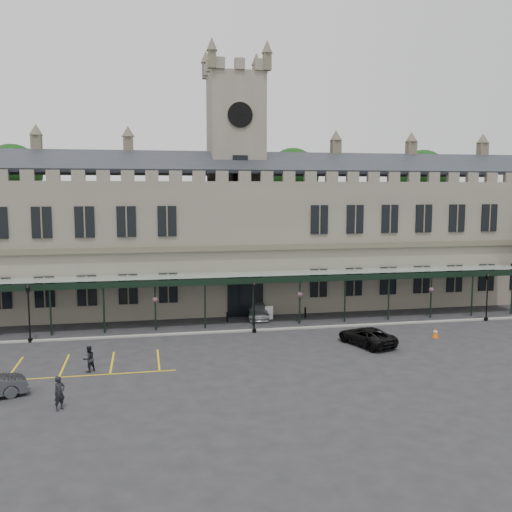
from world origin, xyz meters
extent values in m
plane|color=black|center=(0.00, 0.00, 0.00)|extent=(140.00, 140.00, 0.00)
cube|color=#676256|center=(0.00, 16.00, 6.00)|extent=(60.00, 10.00, 12.00)
cube|color=brown|center=(0.00, 10.82, 6.20)|extent=(60.00, 0.35, 0.50)
cube|color=black|center=(0.00, 13.50, 13.80)|extent=(60.00, 4.77, 2.20)
cube|color=black|center=(0.00, 18.50, 13.80)|extent=(60.00, 4.77, 2.20)
cube|color=black|center=(0.00, 10.90, 1.90)|extent=(3.20, 0.18, 3.80)
cube|color=#676256|center=(0.00, 16.00, 11.00)|extent=(5.00, 5.00, 22.00)
cylinder|color=silver|center=(0.00, 13.44, 18.00)|extent=(2.20, 0.12, 2.20)
cylinder|color=black|center=(0.00, 13.37, 18.00)|extent=(2.30, 0.04, 2.30)
cube|color=black|center=(0.00, 13.44, 13.00)|extent=(1.40, 0.12, 2.80)
cube|color=#8C9E93|center=(0.00, 9.00, 4.10)|extent=(50.00, 4.00, 0.40)
cube|color=black|center=(0.00, 7.00, 3.85)|extent=(50.00, 0.18, 0.50)
cube|color=gray|center=(0.00, 5.50, 0.06)|extent=(60.00, 0.40, 0.12)
cylinder|color=#332314|center=(-22.00, 25.00, 6.00)|extent=(0.70, 0.70, 12.00)
sphere|color=black|center=(-22.00, 25.00, 13.00)|extent=(6.00, 6.00, 6.00)
cylinder|color=#332314|center=(8.00, 25.00, 6.00)|extent=(0.70, 0.70, 12.00)
sphere|color=black|center=(8.00, 25.00, 13.00)|extent=(6.00, 6.00, 6.00)
cylinder|color=#332314|center=(24.00, 25.00, 6.00)|extent=(0.70, 0.70, 12.00)
sphere|color=black|center=(24.00, 25.00, 13.00)|extent=(6.00, 6.00, 6.00)
cylinder|color=black|center=(-17.24, 5.43, 0.14)|extent=(0.34, 0.34, 0.29)
cylinder|color=black|center=(-17.24, 5.43, 1.90)|extent=(0.11, 0.11, 3.81)
cube|color=black|center=(-17.24, 5.43, 3.95)|extent=(0.27, 0.27, 0.38)
cone|color=black|center=(-17.24, 5.43, 4.28)|extent=(0.42, 0.42, 0.29)
cylinder|color=black|center=(-0.34, 5.02, 0.13)|extent=(0.32, 0.32, 0.27)
cylinder|color=black|center=(-0.34, 5.02, 1.79)|extent=(0.11, 0.11, 3.58)
cube|color=black|center=(-0.34, 5.02, 3.72)|extent=(0.25, 0.25, 0.36)
cone|color=black|center=(-0.34, 5.02, 4.03)|extent=(0.39, 0.39, 0.27)
cylinder|color=black|center=(20.17, 5.19, 0.14)|extent=(0.33, 0.33, 0.27)
cylinder|color=black|center=(20.17, 5.19, 1.81)|extent=(0.11, 0.11, 3.62)
cube|color=black|center=(20.17, 5.19, 3.76)|extent=(0.25, 0.25, 0.36)
cone|color=black|center=(20.17, 5.19, 4.07)|extent=(0.40, 0.40, 0.27)
cube|color=#DD5706|center=(12.97, 0.75, 0.02)|extent=(0.41, 0.41, 0.04)
cone|color=#DD5706|center=(12.97, 0.75, 0.38)|extent=(0.47, 0.47, 0.75)
cylinder|color=silver|center=(12.97, 0.75, 0.49)|extent=(0.31, 0.31, 0.11)
cylinder|color=black|center=(1.80, 9.27, 0.25)|extent=(0.06, 0.06, 0.50)
cube|color=silver|center=(1.80, 9.27, 0.60)|extent=(0.70, 0.06, 1.20)
cylinder|color=black|center=(-1.90, 9.03, 0.44)|extent=(0.16, 0.16, 0.87)
cylinder|color=black|center=(5.11, 9.33, 0.47)|extent=(0.17, 0.17, 0.94)
imported|color=#9B9EA3|center=(1.00, 10.00, 0.63)|extent=(2.39, 4.54, 1.26)
imported|color=black|center=(7.00, -0.19, 0.66)|extent=(3.64, 5.20, 1.32)
imported|color=black|center=(-13.20, -8.80, 0.90)|extent=(0.76, 0.77, 1.80)
imported|color=black|center=(-12.30, -2.66, 0.82)|extent=(1.02, 0.99, 1.65)
camera|label=1|loc=(-8.75, -38.40, 11.25)|focal=40.00mm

